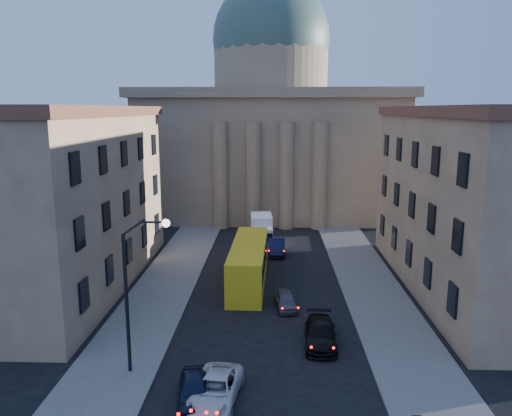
# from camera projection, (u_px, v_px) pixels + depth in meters

# --- Properties ---
(sidewalk_left) EXTENTS (5.00, 60.00, 0.15)m
(sidewalk_left) POSITION_uv_depth(u_px,v_px,m) (154.00, 303.00, 37.63)
(sidewalk_left) COLOR #62605A
(sidewalk_left) RESTS_ON ground
(sidewalk_right) EXTENTS (5.00, 60.00, 0.15)m
(sidewalk_right) POSITION_uv_depth(u_px,v_px,m) (381.00, 306.00, 37.06)
(sidewalk_right) COLOR #62605A
(sidewalk_right) RESTS_ON ground
(church) EXTENTS (68.02, 28.76, 36.60)m
(church) POSITION_uv_depth(u_px,v_px,m) (270.00, 127.00, 71.77)
(church) COLOR #776549
(church) RESTS_ON ground
(building_left) EXTENTS (11.60, 26.60, 14.70)m
(building_left) POSITION_uv_depth(u_px,v_px,m) (58.00, 197.00, 40.39)
(building_left) COLOR tan
(building_left) RESTS_ON ground
(building_right) EXTENTS (11.60, 26.60, 14.70)m
(building_right) POSITION_uv_depth(u_px,v_px,m) (484.00, 200.00, 39.27)
(building_right) COLOR tan
(building_right) RESTS_ON ground
(street_lamp) EXTENTS (2.62, 0.44, 8.83)m
(street_lamp) POSITION_uv_depth(u_px,v_px,m) (135.00, 283.00, 26.76)
(street_lamp) COLOR black
(street_lamp) RESTS_ON ground
(car_left_near) EXTENTS (2.13, 4.19, 1.37)m
(car_left_near) POSITION_uv_depth(u_px,v_px,m) (194.00, 390.00, 24.89)
(car_left_near) COLOR black
(car_left_near) RESTS_ON ground
(car_left_mid) EXTENTS (2.74, 5.00, 1.33)m
(car_left_mid) POSITION_uv_depth(u_px,v_px,m) (216.00, 389.00, 24.97)
(car_left_mid) COLOR silver
(car_left_mid) RESTS_ON ground
(car_right_mid) EXTENTS (2.18, 4.89, 1.39)m
(car_right_mid) POSITION_uv_depth(u_px,v_px,m) (320.00, 334.00, 31.10)
(car_right_mid) COLOR black
(car_right_mid) RESTS_ON ground
(car_right_far) EXTENTS (1.88, 3.74, 1.22)m
(car_right_far) POSITION_uv_depth(u_px,v_px,m) (286.00, 300.00, 36.80)
(car_right_far) COLOR #535358
(car_right_far) RESTS_ON ground
(car_right_distant) EXTENTS (1.71, 4.80, 1.58)m
(car_right_distant) POSITION_uv_depth(u_px,v_px,m) (277.00, 246.00, 50.52)
(car_right_distant) COLOR black
(car_right_distant) RESTS_ON ground
(city_bus) EXTENTS (3.05, 12.10, 3.39)m
(city_bus) POSITION_uv_depth(u_px,v_px,m) (249.00, 262.00, 41.96)
(city_bus) COLOR yellow
(city_bus) RESTS_ON ground
(box_truck) EXTENTS (2.54, 5.75, 3.09)m
(box_truck) POSITION_uv_depth(u_px,v_px,m) (262.00, 231.00, 54.05)
(box_truck) COLOR silver
(box_truck) RESTS_ON ground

